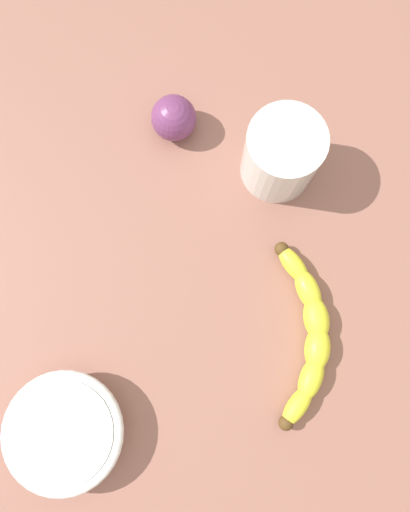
{
  "coord_description": "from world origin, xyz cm",
  "views": [
    {
      "loc": [
        -9.88,
        2.57,
        64.44
      ],
      "look_at": [
        0.09,
        -0.12,
        5.0
      ],
      "focal_mm": 33.8,
      "sensor_mm": 36.0,
      "label": 1
    }
  ],
  "objects_px": {
    "ceramic_bowl": "(65,431)",
    "smoothie_glass": "(281,156)",
    "banana": "(308,333)",
    "plum_fruit": "(174,118)"
  },
  "relations": [
    {
      "from": "smoothie_glass",
      "to": "ceramic_bowl",
      "type": "xyz_separation_m",
      "value": [
        -0.25,
        0.34,
        -0.02
      ]
    },
    {
      "from": "smoothie_glass",
      "to": "ceramic_bowl",
      "type": "bearing_deg",
      "value": 126.91
    },
    {
      "from": "smoothie_glass",
      "to": "plum_fruit",
      "type": "relative_size",
      "value": 1.67
    },
    {
      "from": "smoothie_glass",
      "to": "ceramic_bowl",
      "type": "distance_m",
      "value": 0.42
    },
    {
      "from": "banana",
      "to": "smoothie_glass",
      "type": "xyz_separation_m",
      "value": [
        0.22,
        -0.03,
        0.03
      ]
    },
    {
      "from": "banana",
      "to": "plum_fruit",
      "type": "distance_m",
      "value": 0.32
    },
    {
      "from": "plum_fruit",
      "to": "smoothie_glass",
      "type": "bearing_deg",
      "value": -128.52
    },
    {
      "from": "ceramic_bowl",
      "to": "smoothie_glass",
      "type": "bearing_deg",
      "value": -53.09
    },
    {
      "from": "banana",
      "to": "smoothie_glass",
      "type": "relative_size",
      "value": 2.26
    },
    {
      "from": "ceramic_bowl",
      "to": "banana",
      "type": "bearing_deg",
      "value": -83.83
    }
  ]
}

